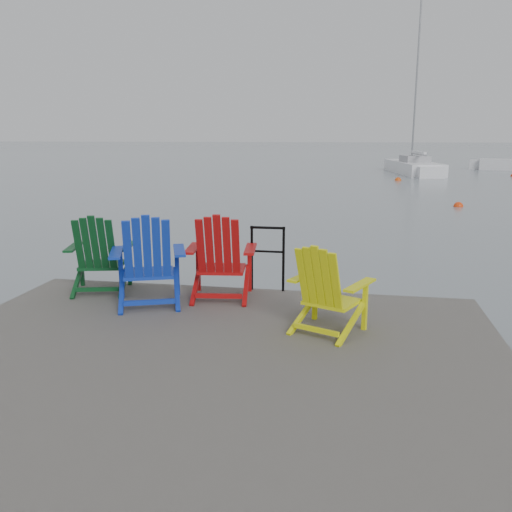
% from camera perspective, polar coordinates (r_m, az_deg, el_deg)
% --- Properties ---
extents(ground, '(400.00, 400.00, 0.00)m').
position_cam_1_polar(ground, '(5.56, -5.52, -15.46)').
color(ground, slate).
rests_on(ground, ground).
extents(dock, '(6.00, 5.00, 1.40)m').
position_cam_1_polar(dock, '(5.40, -5.60, -12.21)').
color(dock, '#292725').
rests_on(dock, ground).
extents(handrail, '(0.48, 0.04, 0.90)m').
position_cam_1_polar(handrail, '(7.42, 1.23, 0.41)').
color(handrail, black).
rests_on(handrail, dock).
extents(chair_green, '(0.98, 0.93, 1.07)m').
position_cam_1_polar(chair_green, '(7.63, -16.20, 0.23)').
color(chair_green, '#0A3C19').
rests_on(chair_green, dock).
extents(chair_blue, '(1.11, 1.06, 1.16)m').
position_cam_1_polar(chair_blue, '(6.89, -11.29, -0.41)').
color(chair_blue, '#102EA7').
rests_on(chair_blue, dock).
extents(chair_red, '(0.97, 0.91, 1.13)m').
position_cam_1_polar(chair_red, '(7.04, -3.77, -0.06)').
color(chair_red, '#A30C0C').
rests_on(chair_red, dock).
extents(chair_yellow, '(0.96, 0.92, 0.98)m').
position_cam_1_polar(chair_yellow, '(5.87, 7.46, -3.44)').
color(chair_yellow, '#DBDF0C').
rests_on(chair_yellow, dock).
extents(sailboat_near, '(3.45, 8.83, 11.85)m').
position_cam_1_polar(sailboat_near, '(39.66, 16.17, 8.88)').
color(sailboat_near, white).
rests_on(sailboat_near, ground).
extents(buoy_a, '(0.35, 0.35, 0.35)m').
position_cam_1_polar(buoy_a, '(21.60, 20.52, 4.89)').
color(buoy_a, red).
rests_on(buoy_a, ground).
extents(buoy_b, '(0.38, 0.38, 0.38)m').
position_cam_1_polar(buoy_b, '(33.05, 14.72, 7.69)').
color(buoy_b, '#DA480C').
rests_on(buoy_b, ground).
extents(buoy_d, '(0.40, 0.40, 0.40)m').
position_cam_1_polar(buoy_d, '(43.18, 17.47, 8.59)').
color(buoy_d, red).
rests_on(buoy_d, ground).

